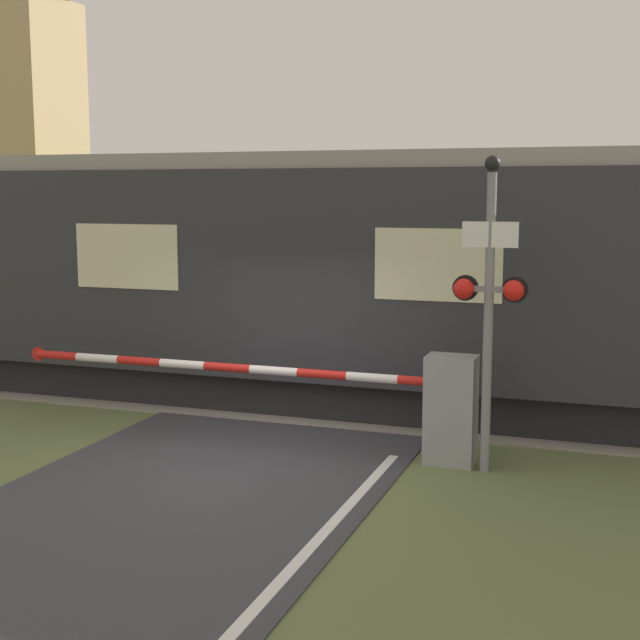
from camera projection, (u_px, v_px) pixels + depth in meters
ground_plane at (228, 466)px, 10.76m from camera, size 80.00×80.00×0.00m
track_bed at (325, 399)px, 14.11m from camera, size 36.00×3.20×0.13m
train at (458, 281)px, 13.15m from camera, size 17.08×2.96×3.84m
crossing_barrier at (410, 402)px, 10.93m from camera, size 6.34×0.44×1.33m
signal_post at (489, 295)px, 10.25m from camera, size 0.87×0.26×3.69m
distant_building at (25, 123)px, 40.92m from camera, size 4.59×4.59×12.64m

